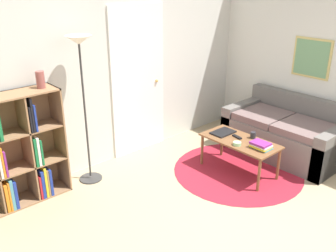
{
  "coord_description": "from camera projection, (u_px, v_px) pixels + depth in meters",
  "views": [
    {
      "loc": [
        -2.67,
        -1.43,
        2.42
      ],
      "look_at": [
        -0.12,
        1.42,
        0.85
      ],
      "focal_mm": 40.0,
      "sensor_mm": 36.0,
      "label": 1
    }
  ],
  "objects": [
    {
      "name": "couch",
      "position": [
        286.0,
        133.0,
        5.35
      ],
      "size": [
        0.89,
        1.6,
        0.8
      ],
      "color": "#66605B",
      "rests_on": "ground_plane"
    },
    {
      "name": "floor_lamp",
      "position": [
        81.0,
        64.0,
        4.19
      ],
      "size": [
        0.29,
        0.29,
        1.79
      ],
      "color": "#333333",
      "rests_on": "ground_plane"
    },
    {
      "name": "rug",
      "position": [
        238.0,
        171.0,
        4.93
      ],
      "size": [
        1.68,
        1.68,
        0.01
      ],
      "color": "maroon",
      "rests_on": "ground_plane"
    },
    {
      "name": "wall_right",
      "position": [
        299.0,
        57.0,
        5.36
      ],
      "size": [
        0.08,
        5.59,
        2.6
      ],
      "color": "silver",
      "rests_on": "ground_plane"
    },
    {
      "name": "remote",
      "position": [
        237.0,
        137.0,
        4.81
      ],
      "size": [
        0.07,
        0.15,
        0.02
      ],
      "color": "black",
      "rests_on": "coffee_table"
    },
    {
      "name": "ground_plane",
      "position": [
        277.0,
        248.0,
        3.55
      ],
      "size": [
        14.0,
        14.0,
        0.0
      ],
      "primitive_type": "plane",
      "color": "tan"
    },
    {
      "name": "bowl",
      "position": [
        237.0,
        144.0,
        4.6
      ],
      "size": [
        0.1,
        0.1,
        0.04
      ],
      "color": "#9ED193",
      "rests_on": "coffee_table"
    },
    {
      "name": "bookshelf",
      "position": [
        3.0,
        157.0,
        3.99
      ],
      "size": [
        1.18,
        0.34,
        1.26
      ],
      "color": "#936B47",
      "rests_on": "ground_plane"
    },
    {
      "name": "laptop",
      "position": [
        223.0,
        132.0,
        4.95
      ],
      "size": [
        0.31,
        0.21,
        0.02
      ],
      "color": "black",
      "rests_on": "coffee_table"
    },
    {
      "name": "book_stack_on_table",
      "position": [
        261.0,
        145.0,
        4.51
      ],
      "size": [
        0.18,
        0.23,
        0.08
      ],
      "color": "teal",
      "rests_on": "coffee_table"
    },
    {
      "name": "wall_back",
      "position": [
        115.0,
        67.0,
        4.87
      ],
      "size": [
        7.54,
        0.11,
        2.6
      ],
      "color": "silver",
      "rests_on": "ground_plane"
    },
    {
      "name": "coffee_table",
      "position": [
        240.0,
        144.0,
        4.77
      ],
      "size": [
        0.49,
        1.0,
        0.45
      ],
      "color": "brown",
      "rests_on": "ground_plane"
    },
    {
      "name": "vase_on_shelf",
      "position": [
        40.0,
        80.0,
        4.02
      ],
      "size": [
        0.09,
        0.09,
        0.19
      ],
      "color": "#934C47",
      "rests_on": "bookshelf"
    },
    {
      "name": "cup",
      "position": [
        253.0,
        135.0,
        4.79
      ],
      "size": [
        0.07,
        0.07,
        0.08
      ],
      "color": "#28282D",
      "rests_on": "coffee_table"
    }
  ]
}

